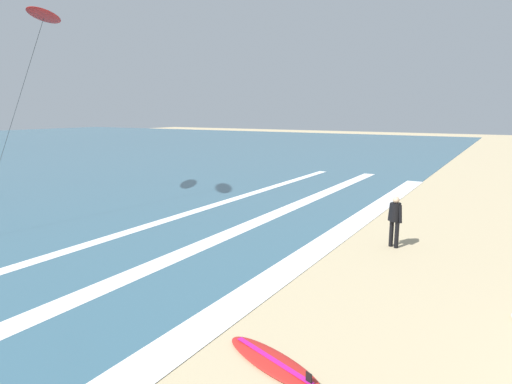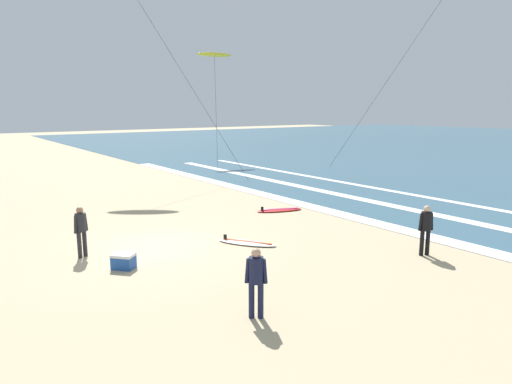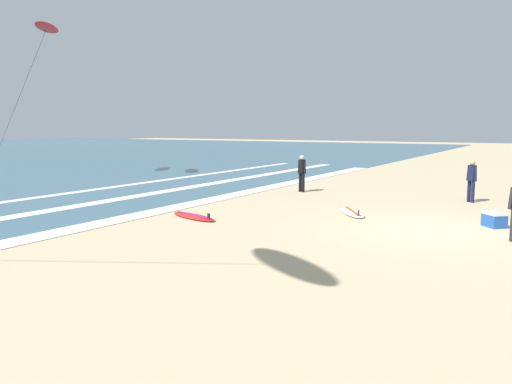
{
  "view_description": "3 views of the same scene",
  "coord_description": "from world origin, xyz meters",
  "px_view_note": "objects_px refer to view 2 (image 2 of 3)",
  "views": [
    {
      "loc": [
        -7.57,
        3.64,
        4.16
      ],
      "look_at": [
        0.61,
        8.48,
        2.39
      ],
      "focal_mm": 30.62,
      "sensor_mm": 36.0,
      "label": 1
    },
    {
      "loc": [
        13.76,
        -5.7,
        4.57
      ],
      "look_at": [
        -1.52,
        5.31,
        1.06
      ],
      "focal_mm": 31.81,
      "sensor_mm": 36.0,
      "label": 2
    },
    {
      "loc": [
        -14.4,
        -2.9,
        2.86
      ],
      "look_at": [
        -0.36,
        5.31,
        0.76
      ],
      "focal_mm": 36.01,
      "sensor_mm": 36.0,
      "label": 3
    }
  ],
  "objects_px": {
    "surfer_left_near": "(256,277)",
    "surfboard_foreground_flat": "(280,210)",
    "surfboard_left_pile": "(247,243)",
    "kite_yellow_mid_center": "(214,55)",
    "cooler_box": "(124,261)",
    "surfer_foreground_main": "(81,227)",
    "surfer_background_far": "(426,226)"
  },
  "relations": [
    {
      "from": "surfer_background_far",
      "to": "kite_yellow_mid_center",
      "type": "distance_m",
      "value": 29.26
    },
    {
      "from": "surfer_left_near",
      "to": "surfer_foreground_main",
      "type": "bearing_deg",
      "value": -163.32
    },
    {
      "from": "surfer_foreground_main",
      "to": "kite_yellow_mid_center",
      "type": "relative_size",
      "value": 0.17
    },
    {
      "from": "surfer_left_near",
      "to": "surfboard_left_pile",
      "type": "xyz_separation_m",
      "value": [
        -4.67,
        2.98,
        -0.91
      ]
    },
    {
      "from": "cooler_box",
      "to": "surfboard_left_pile",
      "type": "bearing_deg",
      "value": 88.57
    },
    {
      "from": "surfer_background_far",
      "to": "surfboard_foreground_flat",
      "type": "height_order",
      "value": "surfer_background_far"
    },
    {
      "from": "kite_yellow_mid_center",
      "to": "cooler_box",
      "type": "height_order",
      "value": "kite_yellow_mid_center"
    },
    {
      "from": "surfboard_left_pile",
      "to": "kite_yellow_mid_center",
      "type": "distance_m",
      "value": 27.22
    },
    {
      "from": "kite_yellow_mid_center",
      "to": "surfer_foreground_main",
      "type": "bearing_deg",
      "value": -39.62
    },
    {
      "from": "surfer_left_near",
      "to": "cooler_box",
      "type": "height_order",
      "value": "surfer_left_near"
    },
    {
      "from": "kite_yellow_mid_center",
      "to": "cooler_box",
      "type": "bearing_deg",
      "value": -36.27
    },
    {
      "from": "surfboard_left_pile",
      "to": "kite_yellow_mid_center",
      "type": "relative_size",
      "value": 0.22
    },
    {
      "from": "surfer_background_far",
      "to": "surfboard_foreground_flat",
      "type": "distance_m",
      "value": 7.56
    },
    {
      "from": "surfer_foreground_main",
      "to": "surfer_left_near",
      "type": "distance_m",
      "value": 6.8
    },
    {
      "from": "surfer_background_far",
      "to": "surfer_left_near",
      "type": "xyz_separation_m",
      "value": [
        0.41,
        -6.82,
        0.0
      ]
    },
    {
      "from": "surfer_left_near",
      "to": "kite_yellow_mid_center",
      "type": "height_order",
      "value": "kite_yellow_mid_center"
    },
    {
      "from": "surfboard_left_pile",
      "to": "kite_yellow_mid_center",
      "type": "height_order",
      "value": "kite_yellow_mid_center"
    },
    {
      "from": "surfboard_foreground_flat",
      "to": "kite_yellow_mid_center",
      "type": "bearing_deg",
      "value": 156.98
    },
    {
      "from": "surfer_left_near",
      "to": "surfboard_left_pile",
      "type": "height_order",
      "value": "surfer_left_near"
    },
    {
      "from": "surfboard_foreground_flat",
      "to": "cooler_box",
      "type": "distance_m",
      "value": 8.86
    },
    {
      "from": "surfboard_foreground_flat",
      "to": "cooler_box",
      "type": "bearing_deg",
      "value": -69.22
    },
    {
      "from": "kite_yellow_mid_center",
      "to": "surfboard_left_pile",
      "type": "bearing_deg",
      "value": -28.45
    },
    {
      "from": "surfer_background_far",
      "to": "surfer_left_near",
      "type": "distance_m",
      "value": 6.83
    },
    {
      "from": "surfboard_left_pile",
      "to": "cooler_box",
      "type": "xyz_separation_m",
      "value": [
        -0.11,
        -4.26,
        0.18
      ]
    },
    {
      "from": "surfboard_left_pile",
      "to": "cooler_box",
      "type": "bearing_deg",
      "value": -91.43
    },
    {
      "from": "kite_yellow_mid_center",
      "to": "cooler_box",
      "type": "distance_m",
      "value": 29.24
    },
    {
      "from": "kite_yellow_mid_center",
      "to": "cooler_box",
      "type": "relative_size",
      "value": 12.28
    },
    {
      "from": "surfboard_left_pile",
      "to": "surfboard_foreground_flat",
      "type": "bearing_deg",
      "value": 128.91
    },
    {
      "from": "surfer_background_far",
      "to": "surfboard_left_pile",
      "type": "distance_m",
      "value": 5.8
    },
    {
      "from": "surfer_background_far",
      "to": "cooler_box",
      "type": "xyz_separation_m",
      "value": [
        -4.36,
        -8.09,
        -0.74
      ]
    },
    {
      "from": "surfer_left_near",
      "to": "surfboard_foreground_flat",
      "type": "height_order",
      "value": "surfer_left_near"
    },
    {
      "from": "kite_yellow_mid_center",
      "to": "surfboard_foreground_flat",
      "type": "bearing_deg",
      "value": -23.02
    }
  ]
}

